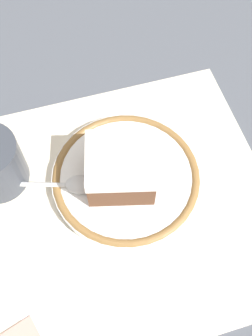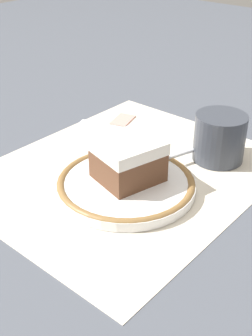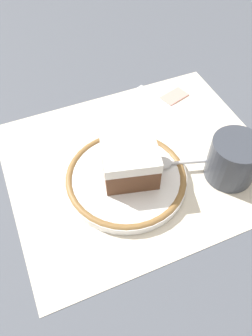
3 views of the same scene
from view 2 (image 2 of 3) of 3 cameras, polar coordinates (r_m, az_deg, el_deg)
The scene contains 8 objects.
ground_plane at distance 0.64m, azimuth 0.12°, elevation -0.54°, with size 2.40×2.40×0.00m, color #4C515B.
placemat at distance 0.64m, azimuth 0.12°, elevation -0.49°, with size 0.41×0.35×0.00m, color beige.
plate at distance 0.59m, azimuth -0.00°, elevation -2.06°, with size 0.19×0.19×0.02m.
cake_slice at distance 0.58m, azimuth 0.27°, elevation 1.07°, with size 0.10×0.09×0.06m.
spoon at distance 0.63m, azimuth 4.47°, elevation 1.10°, with size 0.12×0.05×0.01m.
cup at distance 0.67m, azimuth 11.85°, elevation 3.50°, with size 0.08×0.08×0.07m.
napkin at distance 0.73m, azimuth -2.91°, elevation 4.08°, with size 0.12×0.11×0.00m, color white.
sugar_packet at distance 0.79m, azimuth -0.44°, elevation 6.34°, with size 0.05×0.03×0.01m, color #E5998C.
Camera 2 is at (-0.41, -0.35, 0.33)m, focal length 47.59 mm.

